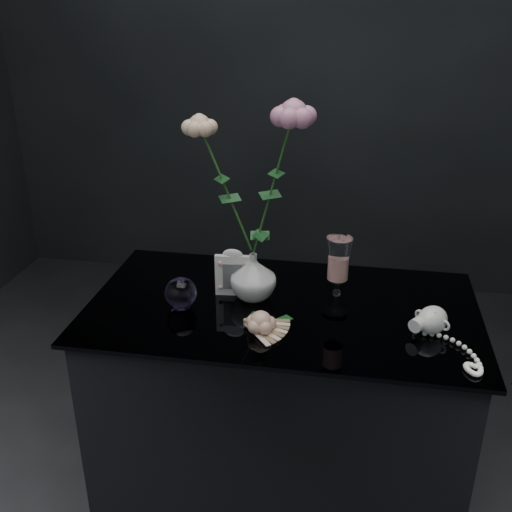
% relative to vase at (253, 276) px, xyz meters
% --- Properties ---
extents(table, '(1.05, 0.58, 0.76)m').
position_rel_vase_xyz_m(table, '(0.09, -0.03, -0.45)').
color(table, black).
rests_on(table, ground).
extents(vase, '(0.13, 0.13, 0.13)m').
position_rel_vase_xyz_m(vase, '(0.00, 0.00, 0.00)').
color(vase, silver).
rests_on(vase, table).
extents(wine_glass, '(0.08, 0.08, 0.22)m').
position_rel_vase_xyz_m(wine_glass, '(0.23, -0.05, 0.04)').
color(wine_glass, white).
rests_on(wine_glass, table).
extents(picture_frame, '(0.11, 0.09, 0.14)m').
position_rel_vase_xyz_m(picture_frame, '(-0.06, 0.01, 0.00)').
color(picture_frame, white).
rests_on(picture_frame, table).
extents(paperweight, '(0.11, 0.11, 0.09)m').
position_rel_vase_xyz_m(paperweight, '(-0.18, -0.09, -0.02)').
color(paperweight, '#9570B7').
rests_on(paperweight, table).
extents(paper_fan, '(0.28, 0.25, 0.02)m').
position_rel_vase_xyz_m(paper_fan, '(0.01, -0.15, -0.05)').
color(paper_fan, '#FAF1C8').
rests_on(paper_fan, table).
extents(loose_rose, '(0.17, 0.20, 0.06)m').
position_rel_vase_xyz_m(loose_rose, '(0.05, -0.17, -0.04)').
color(loose_rose, beige).
rests_on(loose_rose, table).
extents(pearl_jar, '(0.34, 0.35, 0.07)m').
position_rel_vase_xyz_m(pearl_jar, '(0.47, -0.10, -0.03)').
color(pearl_jar, white).
rests_on(pearl_jar, table).
extents(roses, '(0.32, 0.12, 0.47)m').
position_rel_vase_xyz_m(roses, '(-0.00, 0.00, 0.29)').
color(roses, beige).
rests_on(roses, vase).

